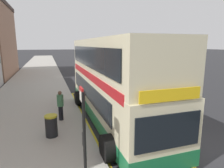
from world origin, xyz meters
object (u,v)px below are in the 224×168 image
at_px(double_decker_bus, 111,83).
at_px(parked_car_grey_distant, 106,66).
at_px(litter_bin, 51,126).
at_px(pedestrian_waiting_near_sign, 60,104).
at_px(parked_car_silver_far, 94,59).
at_px(bus_stop_sign, 84,130).

bearing_deg(double_decker_bus, parked_car_grey_distant, 74.19).
bearing_deg(litter_bin, pedestrian_waiting_near_sign, 73.90).
height_order(double_decker_bus, pedestrian_waiting_near_sign, double_decker_bus).
relative_size(double_decker_bus, parked_car_silver_far, 2.57).
height_order(parked_car_silver_far, litter_bin, parked_car_silver_far).
distance_m(double_decker_bus, pedestrian_waiting_near_sign, 2.96).
xyz_separation_m(pedestrian_waiting_near_sign, litter_bin, (-0.52, -1.81, -0.37)).
distance_m(parked_car_grey_distant, litter_bin, 22.50).
bearing_deg(parked_car_silver_far, parked_car_grey_distant, 82.96).
height_order(parked_car_silver_far, parked_car_grey_distant, same).
relative_size(bus_stop_sign, parked_car_grey_distant, 0.67).
height_order(bus_stop_sign, parked_car_grey_distant, bus_stop_sign).
distance_m(parked_car_silver_far, parked_car_grey_distant, 15.73).
distance_m(bus_stop_sign, parked_car_grey_distant, 25.35).
relative_size(double_decker_bus, pedestrian_waiting_near_sign, 6.77).
xyz_separation_m(bus_stop_sign, parked_car_silver_far, (9.60, 39.72, -0.98)).
distance_m(double_decker_bus, parked_car_silver_far, 35.64).
xyz_separation_m(double_decker_bus, parked_car_silver_far, (7.20, 34.88, -1.26)).
xyz_separation_m(parked_car_grey_distant, litter_bin, (-8.71, -20.75, -0.17)).
xyz_separation_m(bus_stop_sign, parked_car_grey_distant, (7.85, 24.08, -0.98)).
xyz_separation_m(parked_car_silver_far, pedestrian_waiting_near_sign, (-9.94, -34.57, 0.20)).
bearing_deg(bus_stop_sign, litter_bin, 104.48).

